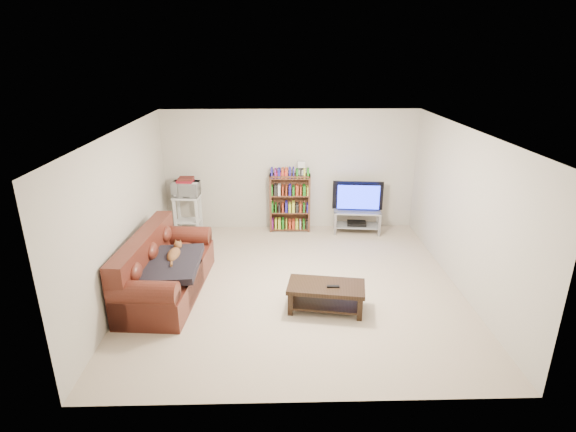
{
  "coord_description": "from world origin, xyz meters",
  "views": [
    {
      "loc": [
        -0.28,
        -6.2,
        3.42
      ],
      "look_at": [
        -0.1,
        0.4,
        1.0
      ],
      "focal_mm": 28.0,
      "sensor_mm": 36.0,
      "label": 1
    }
  ],
  "objects_px": {
    "tv_stand": "(357,218)",
    "bookshelf": "(290,202)",
    "sofa": "(162,273)",
    "coffee_table": "(326,292)"
  },
  "relations": [
    {
      "from": "sofa",
      "to": "bookshelf",
      "type": "distance_m",
      "value": 3.17
    },
    {
      "from": "coffee_table",
      "to": "tv_stand",
      "type": "bearing_deg",
      "value": 81.79
    },
    {
      "from": "sofa",
      "to": "tv_stand",
      "type": "distance_m",
      "value": 4.04
    },
    {
      "from": "sofa",
      "to": "tv_stand",
      "type": "xyz_separation_m",
      "value": [
        3.32,
        2.3,
        -0.01
      ]
    },
    {
      "from": "tv_stand",
      "to": "bookshelf",
      "type": "bearing_deg",
      "value": 179.38
    },
    {
      "from": "sofa",
      "to": "coffee_table",
      "type": "bearing_deg",
      "value": -8.49
    },
    {
      "from": "tv_stand",
      "to": "bookshelf",
      "type": "distance_m",
      "value": 1.37
    },
    {
      "from": "coffee_table",
      "to": "sofa",
      "type": "bearing_deg",
      "value": 176.58
    },
    {
      "from": "tv_stand",
      "to": "bookshelf",
      "type": "relative_size",
      "value": 0.83
    },
    {
      "from": "sofa",
      "to": "bookshelf",
      "type": "xyz_separation_m",
      "value": [
        1.98,
        2.46,
        0.28
      ]
    }
  ]
}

